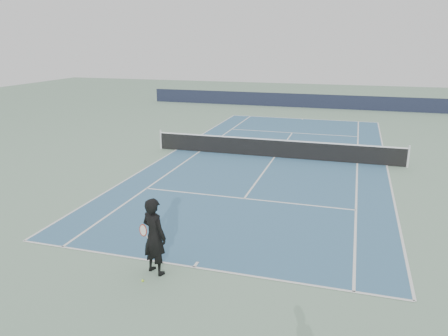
# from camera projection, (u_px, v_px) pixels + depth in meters

# --- Properties ---
(ground) EXTENTS (80.00, 80.00, 0.00)m
(ground) POSITION_uv_depth(u_px,v_px,m) (275.00, 157.00, 22.58)
(ground) COLOR gray
(court_surface) EXTENTS (10.97, 23.77, 0.01)m
(court_surface) POSITION_uv_depth(u_px,v_px,m) (275.00, 157.00, 22.58)
(court_surface) COLOR #3A6789
(court_surface) RESTS_ON ground
(tennis_net) EXTENTS (12.90, 0.10, 1.07)m
(tennis_net) POSITION_uv_depth(u_px,v_px,m) (275.00, 148.00, 22.43)
(tennis_net) COLOR silver
(tennis_net) RESTS_ON ground
(windscreen_far) EXTENTS (30.00, 0.25, 1.20)m
(windscreen_far) POSITION_uv_depth(u_px,v_px,m) (311.00, 101.00, 38.83)
(windscreen_far) COLOR black
(windscreen_far) RESTS_ON ground
(tennis_player) EXTENTS (0.93, 0.80, 2.06)m
(tennis_player) POSITION_uv_depth(u_px,v_px,m) (154.00, 236.00, 11.15)
(tennis_player) COLOR black
(tennis_player) RESTS_ON ground
(tennis_ball) EXTENTS (0.06, 0.06, 0.06)m
(tennis_ball) POSITION_uv_depth(u_px,v_px,m) (143.00, 281.00, 10.98)
(tennis_ball) COLOR #BFEB30
(tennis_ball) RESTS_ON ground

